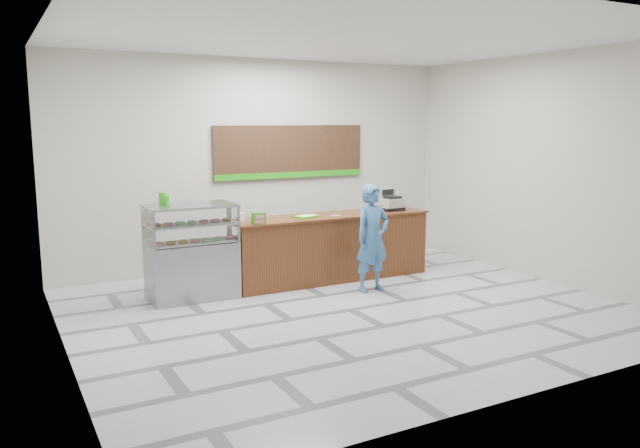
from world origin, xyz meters
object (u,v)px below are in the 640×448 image
serving_tray (306,216)px  customer (372,238)px  sales_counter (330,247)px  display_case (191,251)px  cash_register (390,202)px

serving_tray → customer: (0.65, -0.86, -0.25)m
sales_counter → display_case: display_case is taller
display_case → sales_counter: bearing=0.0°
cash_register → customer: size_ratio=0.27×
sales_counter → cash_register: cash_register is taller
cash_register → display_case: bearing=174.3°
display_case → serving_tray: bearing=-0.3°
cash_register → sales_counter: bearing=174.5°
serving_tray → customer: customer is taller
sales_counter → serving_tray: (-0.43, -0.01, 0.52)m
display_case → cash_register: size_ratio=3.19×
cash_register → serving_tray: cash_register is taller
serving_tray → customer: bearing=-71.4°
sales_counter → customer: (0.22, -0.87, 0.27)m
cash_register → customer: bearing=-141.6°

